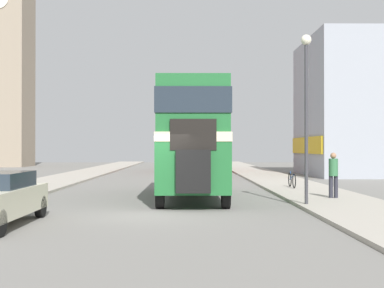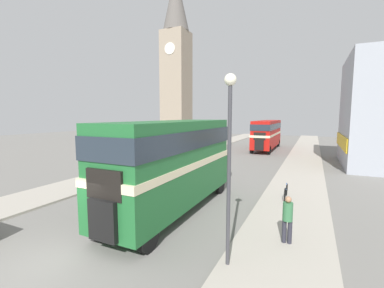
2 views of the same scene
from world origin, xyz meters
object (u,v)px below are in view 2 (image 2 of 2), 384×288
bus_distant (267,132)px  pedestrian_walking (288,217)px  street_lamp (229,143)px  double_decker_bus (174,158)px  bicycle_on_pavement (286,192)px  church_tower (176,54)px

bus_distant → pedestrian_walking: (5.13, -27.14, -1.32)m
bus_distant → street_lamp: 29.63m
double_decker_bus → pedestrian_walking: 5.84m
double_decker_bus → bus_distant: (0.34, 25.82, -0.23)m
pedestrian_walking → bicycle_on_pavement: 5.50m
bus_distant → bicycle_on_pavement: (4.59, -21.70, -1.95)m
double_decker_bus → street_lamp: 5.44m
bicycle_on_pavement → bus_distant: bearing=101.9°
church_tower → street_lamp: bearing=-59.3°
double_decker_bus → church_tower: 45.04m
bus_distant → double_decker_bus: bearing=-90.8°
bicycle_on_pavement → pedestrian_walking: bearing=-84.3°
pedestrian_walking → bicycle_on_pavement: (-0.54, 5.43, -0.63)m
pedestrian_walking → street_lamp: 3.93m
bus_distant → bicycle_on_pavement: bearing=-78.1°
bus_distant → church_tower: bearing=150.9°
pedestrian_walking → church_tower: size_ratio=0.05×
double_decker_bus → street_lamp: size_ratio=1.65×
bus_distant → street_lamp: bearing=-83.0°
street_lamp → pedestrian_walking: bearing=55.3°
street_lamp → bicycle_on_pavement: bearing=82.5°
double_decker_bus → street_lamp: bearing=-42.1°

